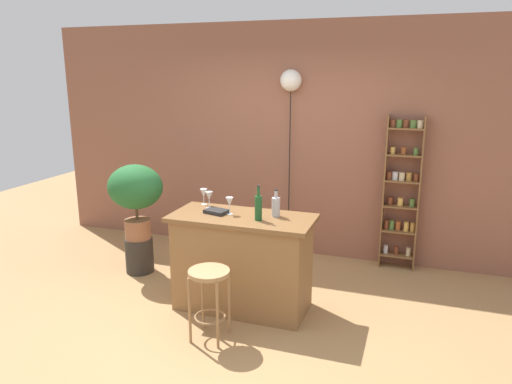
# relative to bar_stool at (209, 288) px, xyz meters

# --- Properties ---
(ground) EXTENTS (12.00, 12.00, 0.00)m
(ground) POSITION_rel_bar_stool_xyz_m (0.06, 0.32, -0.47)
(ground) COLOR #A37A4C
(back_wall) EXTENTS (6.40, 0.10, 2.80)m
(back_wall) POSITION_rel_bar_stool_xyz_m (0.06, 2.27, 0.93)
(back_wall) COLOR #8C5642
(back_wall) RESTS_ON ground
(kitchen_counter) EXTENTS (1.34, 0.62, 0.92)m
(kitchen_counter) POSITION_rel_bar_stool_xyz_m (0.06, 0.62, -0.00)
(kitchen_counter) COLOR olive
(kitchen_counter) RESTS_ON ground
(bar_stool) EXTENTS (0.35, 0.35, 0.62)m
(bar_stool) POSITION_rel_bar_stool_xyz_m (0.00, 0.00, 0.00)
(bar_stool) COLOR #997047
(bar_stool) RESTS_ON ground
(spice_shelf) EXTENTS (0.40, 0.16, 1.76)m
(spice_shelf) POSITION_rel_bar_stool_xyz_m (1.41, 2.12, 0.46)
(spice_shelf) COLOR brown
(spice_shelf) RESTS_ON ground
(plant_stool) EXTENTS (0.31, 0.31, 0.40)m
(plant_stool) POSITION_rel_bar_stool_xyz_m (-1.35, 1.03, -0.27)
(plant_stool) COLOR #2D2823
(plant_stool) RESTS_ON ground
(potted_plant) EXTENTS (0.61, 0.55, 0.84)m
(potted_plant) POSITION_rel_bar_stool_xyz_m (-1.35, 1.03, 0.48)
(potted_plant) COLOR #935B3D
(potted_plant) RESTS_ON plant_stool
(bottle_vinegar) EXTENTS (0.08, 0.08, 0.26)m
(bottle_vinegar) POSITION_rel_bar_stool_xyz_m (0.36, 0.71, 0.55)
(bottle_vinegar) COLOR #B2B2B7
(bottle_vinegar) RESTS_ON kitchen_counter
(bottle_soda_blue) EXTENTS (0.07, 0.07, 0.32)m
(bottle_soda_blue) POSITION_rel_bar_stool_xyz_m (0.25, 0.55, 0.57)
(bottle_soda_blue) COLOR #194C23
(bottle_soda_blue) RESTS_ON kitchen_counter
(wine_glass_left) EXTENTS (0.07, 0.07, 0.16)m
(wine_glass_left) POSITION_rel_bar_stool_xyz_m (-0.34, 0.77, 0.57)
(wine_glass_left) COLOR silver
(wine_glass_left) RESTS_ON kitchen_counter
(wine_glass_center) EXTENTS (0.07, 0.07, 0.16)m
(wine_glass_center) POSITION_rel_bar_stool_xyz_m (-0.07, 0.63, 0.57)
(wine_glass_center) COLOR silver
(wine_glass_center) RESTS_ON kitchen_counter
(wine_glass_right) EXTENTS (0.07, 0.07, 0.16)m
(wine_glass_right) POSITION_rel_bar_stool_xyz_m (-0.44, 0.86, 0.57)
(wine_glass_right) COLOR silver
(wine_glass_right) RESTS_ON kitchen_counter
(cookbook) EXTENTS (0.24, 0.20, 0.03)m
(cookbook) POSITION_rel_bar_stool_xyz_m (-0.20, 0.62, 0.47)
(cookbook) COLOR black
(cookbook) RESTS_ON kitchen_counter
(pendant_globe_light) EXTENTS (0.25, 0.25, 2.25)m
(pendant_globe_light) POSITION_rel_bar_stool_xyz_m (0.10, 2.16, 1.64)
(pendant_globe_light) COLOR black
(pendant_globe_light) RESTS_ON ground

